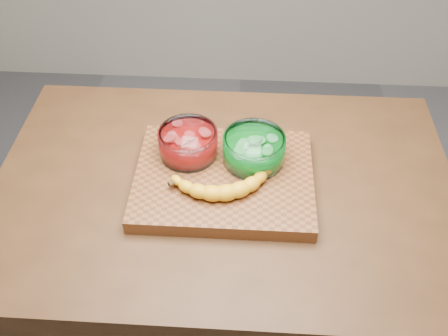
{
  "coord_description": "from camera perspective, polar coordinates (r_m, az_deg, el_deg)",
  "views": [
    {
      "loc": [
        0.05,
        -0.88,
        1.84
      ],
      "look_at": [
        0.0,
        0.0,
        0.96
      ],
      "focal_mm": 40.0,
      "sensor_mm": 36.0,
      "label": 1
    }
  ],
  "objects": [
    {
      "name": "counter",
      "position": [
        1.65,
        0.0,
        -12.61
      ],
      "size": [
        1.2,
        0.8,
        0.9
      ],
      "primitive_type": "cube",
      "color": "#462A15",
      "rests_on": "ground"
    },
    {
      "name": "bowl_red",
      "position": [
        1.29,
        -4.11,
        2.87
      ],
      "size": [
        0.15,
        0.15,
        0.07
      ],
      "color": "white",
      "rests_on": "cutting_board"
    },
    {
      "name": "banana",
      "position": [
        1.22,
        -0.32,
        -1.37
      ],
      "size": [
        0.28,
        0.16,
        0.04
      ],
      "primitive_type": null,
      "color": "gold",
      "rests_on": "cutting_board"
    },
    {
      "name": "bowl_green",
      "position": [
        1.27,
        3.43,
        2.16
      ],
      "size": [
        0.16,
        0.16,
        0.07
      ],
      "color": "white",
      "rests_on": "cutting_board"
    },
    {
      "name": "cutting_board",
      "position": [
        1.28,
        0.0,
        -1.27
      ],
      "size": [
        0.45,
        0.35,
        0.04
      ],
      "primitive_type": "cube",
      "color": "brown",
      "rests_on": "counter"
    }
  ]
}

